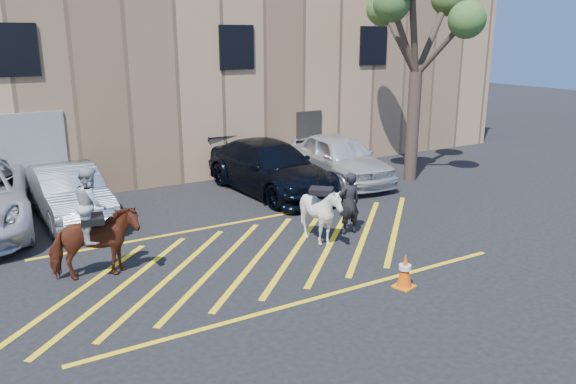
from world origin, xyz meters
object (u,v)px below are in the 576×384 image
saddled_white (321,214)px  tree (419,14)px  handler (349,203)px  traffic_cone (405,271)px  car_white_suv (340,158)px  car_silver_sedan (69,194)px  car_blue_suv (270,167)px  mounted_bay (94,234)px

saddled_white → tree: tree is taller
handler → traffic_cone: size_ratio=2.25×
car_white_suv → handler: (-2.95, -4.56, -0.02)m
car_white_suv → tree: tree is taller
tree → saddled_white: bearing=-149.3°
car_silver_sedan → handler: 7.77m
handler → saddled_white: size_ratio=0.89×
saddled_white → car_white_suv: bearing=50.3°
car_silver_sedan → car_blue_suv: bearing=-5.4°
saddled_white → traffic_cone: 3.02m
car_white_suv → handler: car_white_suv is taller
car_blue_suv → mounted_bay: size_ratio=2.34×
traffic_cone → handler: bearing=73.4°
handler → saddled_white: handler is taller
handler → tree: (5.28, 3.50, 4.87)m
car_blue_suv → handler: bearing=-96.4°
car_white_suv → traffic_cone: car_white_suv is taller
car_silver_sedan → traffic_cone: (5.11, -8.09, -0.39)m
car_white_suv → mounted_bay: size_ratio=2.03×
car_white_suv → handler: bearing=-118.0°
handler → mounted_bay: mounted_bay is taller
car_silver_sedan → traffic_cone: size_ratio=6.30×
traffic_cone → tree: 10.62m
saddled_white → tree: bearing=30.7°
car_blue_suv → traffic_cone: car_blue_suv is taller
saddled_white → traffic_cone: bearing=-88.4°
car_blue_suv → mounted_bay: mounted_bay is taller
car_silver_sedan → tree: bearing=-9.6°
car_white_suv → mounted_bay: bearing=-151.0°
car_silver_sedan → handler: (6.07, -4.86, 0.06)m
car_silver_sedan → car_white_suv: 9.03m
car_silver_sedan → saddled_white: bearing=-48.3°
car_white_suv → traffic_cone: size_ratio=6.74×
car_silver_sedan → traffic_cone: car_silver_sedan is taller
handler → traffic_cone: bearing=79.0°
car_white_suv → traffic_cone: 8.74m
handler → mounted_bay: bearing=1.7°
car_silver_sedan → saddled_white: 7.16m
car_silver_sedan → handler: handler is taller
car_blue_suv → tree: tree is taller
car_blue_suv → car_silver_sedan: bearing=173.1°
car_silver_sedan → car_blue_suv: 6.25m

